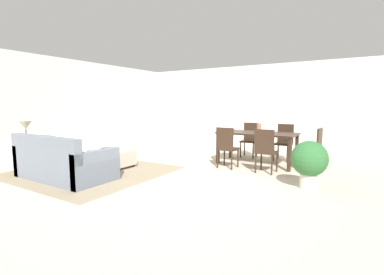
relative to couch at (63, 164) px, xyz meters
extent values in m
plane|color=beige|center=(2.06, 0.97, -0.29)|extent=(10.80, 10.80, 0.00)
cube|color=silver|center=(2.06, 5.97, 1.06)|extent=(9.00, 0.12, 2.70)
cube|color=silver|center=(-2.44, 1.47, 1.06)|extent=(0.12, 11.00, 2.70)
cube|color=gray|center=(0.00, 0.63, -0.28)|extent=(3.00, 2.80, 0.01)
cube|color=slate|center=(0.00, 0.05, -0.08)|extent=(1.93, 0.97, 0.42)
cube|color=slate|center=(0.00, -0.35, 0.35)|extent=(1.93, 0.16, 0.44)
cube|color=slate|center=(-0.90, 0.05, 0.02)|extent=(0.14, 0.97, 0.62)
cube|color=slate|center=(0.90, 0.05, 0.02)|extent=(0.14, 0.97, 0.62)
cube|color=slate|center=(-0.37, -0.07, 0.33)|extent=(0.40, 0.10, 0.40)
cube|color=beige|center=(0.37, -0.08, 0.32)|extent=(0.39, 0.15, 0.39)
cube|color=#B7AD9E|center=(0.00, 1.21, -0.06)|extent=(1.00, 0.58, 0.33)
cylinder|color=#332319|center=(-0.45, 1.45, -0.26)|extent=(0.05, 0.05, 0.06)
cylinder|color=#332319|center=(0.45, 1.45, -0.26)|extent=(0.05, 0.05, 0.06)
cylinder|color=#332319|center=(-0.45, 0.97, -0.26)|extent=(0.05, 0.05, 0.06)
cylinder|color=#332319|center=(0.45, 0.97, -0.26)|extent=(0.05, 0.05, 0.06)
cube|color=brown|center=(-1.27, 0.01, 0.25)|extent=(0.40, 0.40, 0.03)
cylinder|color=brown|center=(-1.44, 0.18, -0.03)|extent=(0.04, 0.04, 0.52)
cylinder|color=brown|center=(-1.10, 0.18, -0.03)|extent=(0.04, 0.04, 0.52)
cylinder|color=brown|center=(-1.44, -0.16, -0.03)|extent=(0.04, 0.04, 0.52)
cylinder|color=brown|center=(-1.10, -0.16, -0.03)|extent=(0.04, 0.04, 0.52)
cylinder|color=brown|center=(-1.27, 0.01, 0.27)|extent=(0.16, 0.16, 0.02)
cylinder|color=brown|center=(-1.27, 0.01, 0.45)|extent=(0.02, 0.02, 0.32)
cone|color=beige|center=(-1.27, 0.01, 0.70)|extent=(0.26, 0.26, 0.18)
cube|color=#332319|center=(2.73, 3.22, 0.45)|extent=(1.79, 0.88, 0.04)
cube|color=#332319|center=(1.90, 3.60, 0.07)|extent=(0.07, 0.07, 0.72)
cube|color=#332319|center=(3.57, 3.60, 0.07)|extent=(0.07, 0.07, 0.72)
cube|color=#332319|center=(1.90, 2.84, 0.07)|extent=(0.07, 0.07, 0.72)
cube|color=#332319|center=(3.57, 2.84, 0.07)|extent=(0.07, 0.07, 0.72)
cube|color=#332319|center=(2.32, 2.50, 0.14)|extent=(0.41, 0.41, 0.04)
cube|color=#332319|center=(2.31, 2.32, 0.40)|extent=(0.40, 0.05, 0.47)
cylinder|color=#332319|center=(2.15, 2.67, -0.08)|extent=(0.04, 0.04, 0.41)
cylinder|color=#332319|center=(2.49, 2.66, -0.08)|extent=(0.04, 0.04, 0.41)
cylinder|color=#332319|center=(2.14, 2.33, -0.08)|extent=(0.04, 0.04, 0.41)
cylinder|color=#332319|center=(2.48, 2.32, -0.08)|extent=(0.04, 0.04, 0.41)
cube|color=#332319|center=(3.18, 2.52, 0.14)|extent=(0.41, 0.41, 0.04)
cube|color=#332319|center=(3.18, 2.34, 0.40)|extent=(0.40, 0.05, 0.47)
cylinder|color=#332319|center=(3.02, 2.70, -0.08)|extent=(0.04, 0.04, 0.41)
cylinder|color=#332319|center=(3.36, 2.69, -0.08)|extent=(0.04, 0.04, 0.41)
cylinder|color=#332319|center=(3.01, 2.36, -0.08)|extent=(0.04, 0.04, 0.41)
cylinder|color=#332319|center=(3.35, 2.35, -0.08)|extent=(0.04, 0.04, 0.41)
cube|color=#332319|center=(2.27, 3.94, 0.14)|extent=(0.42, 0.42, 0.04)
cube|color=#332319|center=(2.26, 4.12, 0.40)|extent=(0.40, 0.06, 0.47)
cylinder|color=#332319|center=(2.45, 3.78, -0.08)|extent=(0.04, 0.04, 0.41)
cylinder|color=#332319|center=(2.11, 3.76, -0.08)|extent=(0.04, 0.04, 0.41)
cylinder|color=#332319|center=(2.43, 4.12, -0.08)|extent=(0.04, 0.04, 0.41)
cylinder|color=#332319|center=(2.09, 4.10, -0.08)|extent=(0.04, 0.04, 0.41)
cube|color=#332319|center=(3.17, 3.93, 0.14)|extent=(0.43, 0.43, 0.04)
cube|color=#332319|center=(3.18, 4.11, 0.40)|extent=(0.40, 0.07, 0.47)
cylinder|color=#332319|center=(3.33, 3.75, -0.08)|extent=(0.04, 0.04, 0.41)
cylinder|color=#332319|center=(2.99, 3.77, -0.08)|extent=(0.04, 0.04, 0.41)
cylinder|color=#332319|center=(3.35, 4.09, -0.08)|extent=(0.04, 0.04, 0.41)
cylinder|color=#332319|center=(3.01, 4.11, -0.08)|extent=(0.04, 0.04, 0.41)
cube|color=#332319|center=(3.91, 3.25, 0.14)|extent=(0.43, 0.43, 0.04)
cube|color=#332319|center=(4.09, 3.24, 0.40)|extent=(0.07, 0.40, 0.47)
cylinder|color=#332319|center=(3.73, 3.09, -0.08)|extent=(0.04, 0.04, 0.41)
cylinder|color=#332319|center=(3.75, 3.43, -0.08)|extent=(0.04, 0.04, 0.41)
cylinder|color=#332319|center=(4.07, 3.07, -0.08)|extent=(0.04, 0.04, 0.41)
cylinder|color=#332319|center=(4.09, 3.41, -0.08)|extent=(0.04, 0.04, 0.41)
cylinder|color=#B26659|center=(2.77, 3.22, 0.58)|extent=(0.10, 0.10, 0.21)
cube|color=#333338|center=(-0.11, 1.20, 0.12)|extent=(0.29, 0.25, 0.03)
cylinder|color=beige|center=(4.12, 1.79, -0.16)|extent=(0.28, 0.28, 0.26)
sphere|color=#2D6633|center=(4.12, 1.79, 0.23)|extent=(0.60, 0.60, 0.60)
camera|label=1|loc=(4.85, -3.16, 1.14)|focal=26.02mm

